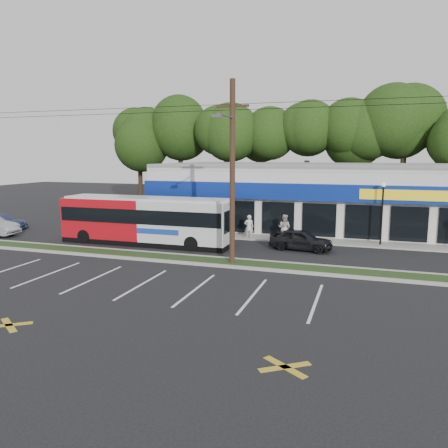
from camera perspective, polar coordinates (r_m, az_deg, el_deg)
ground at (r=24.68m, az=-6.33°, el=-5.22°), size 120.00×120.00×0.00m
grass_strip at (r=25.55m, az=-5.40°, el=-4.57°), size 40.00×1.60×0.12m
curb_south at (r=24.79m, az=-6.19°, el=-4.98°), size 40.00×0.25×0.14m
curb_north at (r=26.31m, az=-4.66°, el=-4.14°), size 40.00×0.25×0.14m
sidewalk at (r=31.71m, az=8.81°, el=-1.98°), size 32.00×2.20×0.10m
strip_mall at (r=38.07m, az=11.38°, el=3.74°), size 25.00×12.55×5.30m
utility_pole at (r=23.77m, az=0.65°, el=7.49°), size 50.00×2.77×10.00m
lamp_post at (r=30.73m, az=19.98°, el=2.17°), size 0.30×0.30×4.25m
tree_line at (r=48.16m, az=11.28°, el=11.68°), size 46.76×6.76×11.83m
metrobus at (r=30.17m, az=-10.18°, el=0.61°), size 11.98×2.59×3.22m
car_dark at (r=28.35m, az=10.02°, el=-2.03°), size 4.16×2.06×1.36m
car_blue at (r=40.46m, az=-26.91°, el=0.31°), size 4.28×2.03×1.20m
pedestrian_a at (r=31.57m, az=3.28°, el=-0.39°), size 0.73×0.57×1.78m
pedestrian_b at (r=31.14m, az=7.88°, el=-0.48°), size 1.07×0.93×1.90m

